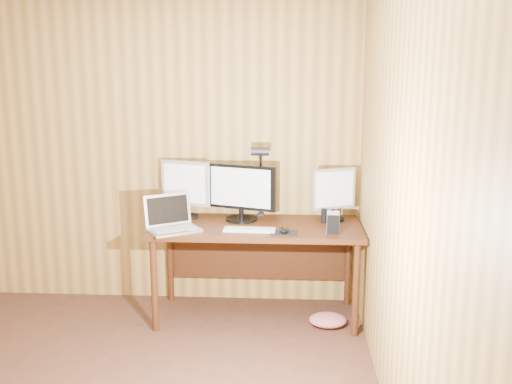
# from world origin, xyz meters

# --- Properties ---
(room_shell) EXTENTS (4.00, 4.00, 4.00)m
(room_shell) POSITION_xyz_m (0.00, 0.00, 1.25)
(room_shell) COLOR #492A1C
(room_shell) RESTS_ON ground
(desk) EXTENTS (1.60, 0.70, 0.75)m
(desk) POSITION_xyz_m (0.93, 1.70, 0.63)
(desk) COLOR #401E0D
(desk) RESTS_ON floor
(monitor_center) EXTENTS (0.55, 0.25, 0.44)m
(monitor_center) POSITION_xyz_m (0.80, 1.77, 0.98)
(monitor_center) COLOR black
(monitor_center) RESTS_ON desk
(monitor_left) EXTENTS (0.40, 0.19, 0.46)m
(monitor_left) POSITION_xyz_m (0.35, 1.82, 1.00)
(monitor_left) COLOR black
(monitor_left) RESTS_ON desk
(monitor_right) EXTENTS (0.35, 0.18, 0.42)m
(monitor_right) POSITION_xyz_m (1.53, 1.81, 0.97)
(monitor_right) COLOR black
(monitor_right) RESTS_ON desk
(laptop) EXTENTS (0.45, 0.43, 0.26)m
(laptop) POSITION_xyz_m (0.31, 1.46, 0.81)
(laptop) COLOR silver
(laptop) RESTS_ON desk
(keyboard) EXTENTS (0.39, 0.13, 0.02)m
(keyboard) POSITION_xyz_m (0.89, 1.47, 0.76)
(keyboard) COLOR white
(keyboard) RESTS_ON desk
(mousepad) EXTENTS (0.20, 0.17, 0.00)m
(mousepad) POSITION_xyz_m (1.14, 1.42, 0.75)
(mousepad) COLOR black
(mousepad) RESTS_ON desk
(mouse) EXTENTS (0.09, 0.12, 0.04)m
(mouse) POSITION_xyz_m (1.14, 1.42, 0.77)
(mouse) COLOR black
(mouse) RESTS_ON mousepad
(hard_drive) EXTENTS (0.10, 0.14, 0.15)m
(hard_drive) POSITION_xyz_m (1.50, 1.47, 0.82)
(hard_drive) COLOR silver
(hard_drive) RESTS_ON desk
(phone) EXTENTS (0.08, 0.12, 0.01)m
(phone) POSITION_xyz_m (0.86, 1.48, 0.76)
(phone) COLOR silver
(phone) RESTS_ON desk
(speaker) EXTENTS (0.05, 0.05, 0.11)m
(speaker) POSITION_xyz_m (1.45, 1.73, 0.81)
(speaker) COLOR black
(speaker) RESTS_ON desk
(desk_lamp) EXTENTS (0.14, 0.20, 0.62)m
(desk_lamp) POSITION_xyz_m (0.95, 1.86, 1.13)
(desk_lamp) COLOR black
(desk_lamp) RESTS_ON desk
(fabric_pile) EXTENTS (0.31, 0.26, 0.09)m
(fabric_pile) POSITION_xyz_m (1.48, 1.49, 0.05)
(fabric_pile) COLOR #C6606B
(fabric_pile) RESTS_ON floor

